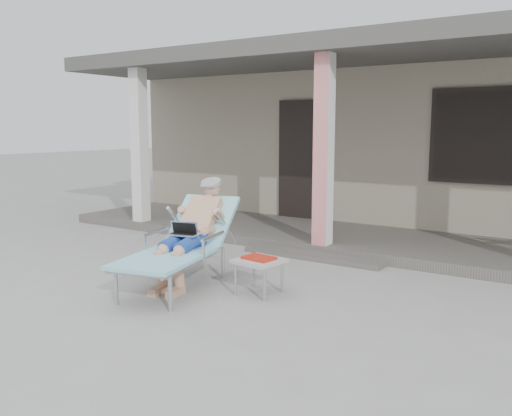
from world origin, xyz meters
The scene contains 7 objects.
ground centered at (0.00, 0.00, 0.00)m, with size 60.00×60.00×0.00m, color #9E9E99.
house centered at (0.00, 6.50, 1.67)m, with size 10.40×5.40×3.30m.
porch_deck centered at (0.00, 3.00, 0.07)m, with size 10.00×2.00×0.15m, color #605B56.
porch_overhang centered at (0.00, 2.95, 2.79)m, with size 10.00×2.30×2.85m.
porch_step centered at (0.00, 1.85, 0.04)m, with size 2.00×0.30×0.07m, color #605B56.
lounger centered at (-0.68, 0.04, 0.77)m, with size 1.10×1.99×1.25m.
side_table centered at (0.24, 0.14, 0.35)m, with size 0.51×0.51×0.41m.
Camera 1 is at (3.29, -4.59, 1.78)m, focal length 38.00 mm.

